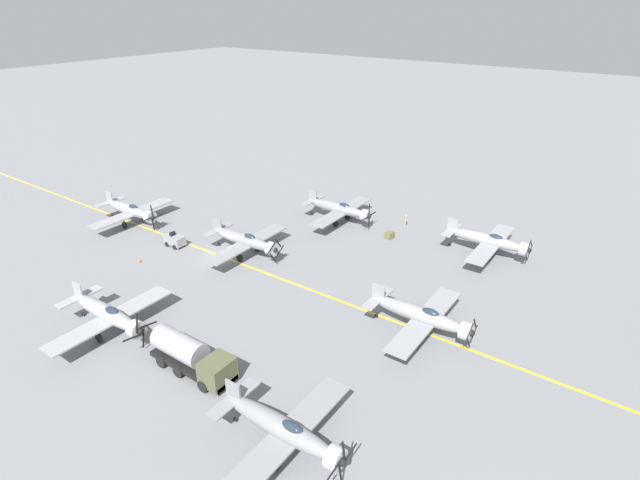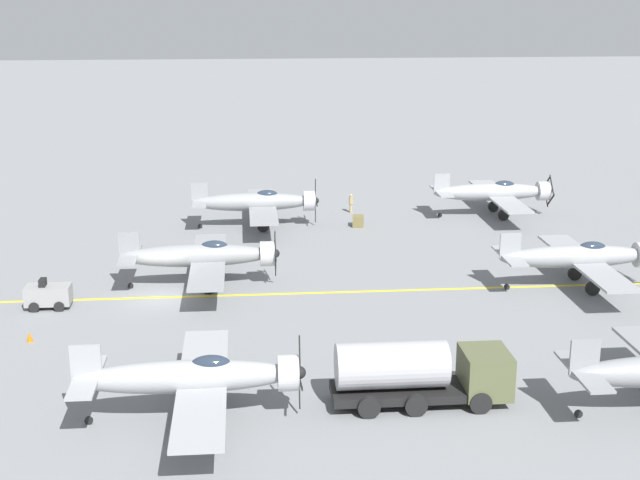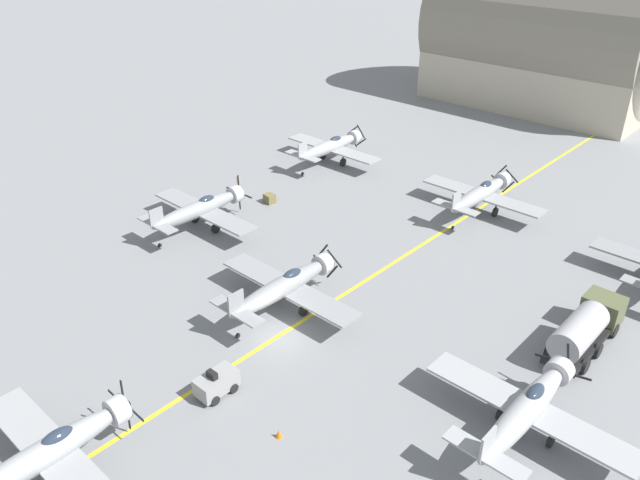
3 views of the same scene
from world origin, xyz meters
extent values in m
plane|color=slate|center=(0.00, 0.00, 0.00)|extent=(400.00, 400.00, 0.00)
cube|color=yellow|center=(0.00, 0.00, 0.00)|extent=(0.30, 160.00, 0.01)
ellipsoid|color=gray|center=(-1.90, 2.07, 2.05)|extent=(1.50, 9.50, 1.42)
cylinder|color=#B7B7BC|center=(-1.90, 6.52, 2.05)|extent=(1.58, 0.90, 1.58)
ellipsoid|color=#232D3D|center=(-1.90, 3.21, 2.61)|extent=(0.80, 1.70, 0.76)
cube|color=gray|center=(-1.90, 2.83, 1.71)|extent=(12.00, 2.10, 0.16)
cube|color=gray|center=(-1.90, -2.02, 2.20)|extent=(4.40, 1.10, 0.12)
cube|color=gray|center=(-1.90, -2.02, 2.85)|extent=(0.14, 1.30, 1.60)
sphere|color=black|center=(-1.90, 7.02, 2.05)|extent=(0.56, 0.56, 0.56)
cube|color=black|center=(-2.61, 7.02, 1.55)|extent=(1.51, 0.06, 1.12)
cube|color=black|center=(-1.39, 7.02, 1.33)|extent=(1.12, 0.06, 1.51)
cube|color=black|center=(-1.18, 7.02, 2.55)|extent=(1.51, 0.06, 1.12)
cube|color=black|center=(-2.40, 7.02, 2.77)|extent=(1.12, 0.06, 1.51)
cylinder|color=black|center=(-3.40, 2.83, 1.08)|extent=(0.14, 0.14, 1.26)
cylinder|color=black|center=(-3.40, 2.83, 0.45)|extent=(0.22, 0.90, 0.90)
cylinder|color=black|center=(-0.40, 2.83, 1.08)|extent=(0.14, 0.14, 1.26)
cylinder|color=black|center=(-0.40, 2.83, 0.45)|extent=(0.22, 0.90, 0.90)
cylinder|color=black|center=(-1.90, -2.08, 0.18)|extent=(0.12, 0.36, 0.36)
ellipsoid|color=#96989B|center=(16.40, 2.38, 2.05)|extent=(1.50, 9.50, 1.42)
cylinder|color=#B7B7BC|center=(16.40, 6.83, 2.05)|extent=(1.58, 0.90, 1.58)
ellipsoid|color=#232D3D|center=(16.40, 3.52, 2.61)|extent=(0.80, 1.70, 0.76)
cube|color=#96989B|center=(16.40, 3.14, 1.71)|extent=(12.00, 2.10, 0.16)
cube|color=#96989B|center=(16.40, -1.71, 2.20)|extent=(4.40, 1.10, 0.12)
cube|color=#96989B|center=(16.40, -1.71, 2.85)|extent=(0.14, 1.30, 1.60)
sphere|color=black|center=(16.40, 7.33, 2.05)|extent=(0.56, 0.56, 0.56)
cube|color=black|center=(16.57, 7.33, 2.91)|extent=(0.48, 0.06, 1.74)
cube|color=black|center=(15.54, 7.33, 2.22)|extent=(1.74, 0.06, 0.48)
cube|color=black|center=(16.23, 7.33, 1.19)|extent=(0.48, 0.06, 1.74)
cube|color=black|center=(17.26, 7.33, 1.88)|extent=(1.74, 0.06, 0.48)
cylinder|color=black|center=(14.90, 3.14, 1.08)|extent=(0.14, 0.14, 1.26)
cylinder|color=black|center=(14.90, 3.14, 0.45)|extent=(0.22, 0.90, 0.90)
cylinder|color=black|center=(17.90, 3.14, 1.08)|extent=(0.14, 0.14, 1.26)
cylinder|color=black|center=(17.90, 3.14, 0.45)|extent=(0.22, 0.90, 0.90)
ellipsoid|color=gray|center=(0.43, 25.52, 2.05)|extent=(1.50, 9.50, 1.42)
cylinder|color=#B7B7BC|center=(0.43, 29.97, 2.05)|extent=(1.58, 0.90, 1.58)
ellipsoid|color=#232D3D|center=(0.43, 26.66, 2.61)|extent=(0.80, 1.70, 0.76)
cube|color=gray|center=(0.43, 26.28, 1.71)|extent=(12.00, 2.10, 0.16)
cube|color=gray|center=(0.43, 21.43, 2.20)|extent=(4.40, 1.10, 0.12)
cube|color=gray|center=(0.43, 21.43, 2.85)|extent=(0.14, 1.30, 1.60)
sphere|color=black|center=(0.43, 30.47, 2.05)|extent=(0.56, 0.56, 0.56)
cube|color=black|center=(-0.28, 30.47, 1.54)|extent=(1.50, 0.06, 1.13)
cube|color=black|center=(0.94, 30.47, 1.34)|extent=(1.13, 0.06, 1.50)
cube|color=black|center=(1.14, 30.47, 2.56)|extent=(1.50, 0.06, 1.13)
cube|color=black|center=(-0.08, 30.47, 2.76)|extent=(1.13, 0.06, 1.50)
cylinder|color=black|center=(-1.07, 26.28, 1.08)|extent=(0.14, 0.14, 1.26)
cylinder|color=black|center=(-1.07, 26.28, 0.45)|extent=(0.22, 0.90, 0.90)
cylinder|color=black|center=(1.93, 26.28, 1.08)|extent=(0.14, 0.14, 1.26)
cylinder|color=black|center=(1.93, 26.28, 0.45)|extent=(0.22, 0.90, 0.90)
cylinder|color=black|center=(0.43, 21.37, 0.18)|extent=(0.12, 0.36, 0.36)
ellipsoid|color=#919496|center=(0.18, -16.71, 2.05)|extent=(1.50, 9.50, 1.42)
cylinder|color=#B7B7BC|center=(0.18, -12.26, 2.05)|extent=(1.58, 0.90, 1.58)
ellipsoid|color=#232D3D|center=(0.18, -15.57, 2.61)|extent=(0.80, 1.70, 0.76)
cube|color=#919496|center=(0.18, -15.95, 1.71)|extent=(12.00, 2.10, 0.16)
sphere|color=black|center=(0.18, -11.76, 2.05)|extent=(0.56, 0.56, 0.56)
cube|color=black|center=(0.24, -11.76, 1.18)|extent=(0.26, 0.06, 1.76)
cube|color=black|center=(1.05, -11.76, 2.11)|extent=(1.76, 0.06, 0.26)
cube|color=black|center=(0.12, -11.76, 2.92)|extent=(0.26, 0.06, 1.76)
cube|color=black|center=(-0.70, -11.76, 1.99)|extent=(1.76, 0.06, 0.26)
cylinder|color=black|center=(-1.32, -15.95, 1.08)|extent=(0.14, 0.14, 1.26)
cylinder|color=black|center=(-1.32, -15.95, 0.45)|extent=(0.22, 0.90, 0.90)
cylinder|color=black|center=(1.68, -15.95, 1.08)|extent=(0.14, 0.14, 1.26)
ellipsoid|color=gray|center=(-16.32, 5.83, 2.05)|extent=(1.50, 9.50, 1.42)
cylinder|color=#B7B7BC|center=(-16.32, 10.28, 2.05)|extent=(1.58, 0.90, 1.58)
ellipsoid|color=#232D3D|center=(-16.32, 6.97, 2.61)|extent=(0.80, 1.70, 0.76)
cube|color=gray|center=(-16.32, 6.59, 1.71)|extent=(12.00, 2.10, 0.16)
cube|color=gray|center=(-16.32, 1.74, 2.20)|extent=(4.40, 1.10, 0.12)
cube|color=gray|center=(-16.32, 1.74, 2.85)|extent=(0.14, 1.30, 1.60)
sphere|color=black|center=(-16.32, 10.78, 2.05)|extent=(0.56, 0.56, 0.56)
cube|color=black|center=(-15.45, 10.78, 2.04)|extent=(1.75, 0.06, 0.17)
cube|color=black|center=(-16.31, 10.78, 2.92)|extent=(0.17, 0.06, 1.75)
cube|color=black|center=(-17.20, 10.78, 2.06)|extent=(1.75, 0.06, 0.17)
cube|color=black|center=(-16.34, 10.78, 1.18)|extent=(0.17, 0.06, 1.75)
cylinder|color=black|center=(-17.82, 6.59, 1.08)|extent=(0.14, 0.14, 1.26)
cylinder|color=black|center=(-17.82, 6.59, 0.45)|extent=(0.22, 0.90, 0.90)
cylinder|color=black|center=(-14.82, 6.59, 1.08)|extent=(0.14, 0.14, 1.26)
cylinder|color=black|center=(-14.82, 6.59, 0.45)|extent=(0.22, 0.90, 0.90)
cylinder|color=black|center=(-16.32, 1.68, 0.18)|extent=(0.12, 0.36, 0.36)
ellipsoid|color=#929597|center=(-18.18, 25.39, 2.05)|extent=(1.50, 9.50, 1.42)
cylinder|color=#B7B7BC|center=(-18.18, 29.84, 2.05)|extent=(1.58, 0.90, 1.58)
ellipsoid|color=#232D3D|center=(-18.18, 26.53, 2.61)|extent=(0.80, 1.70, 0.76)
cube|color=#929597|center=(-18.18, 26.15, 1.71)|extent=(12.00, 2.10, 0.16)
cube|color=#929597|center=(-18.18, 21.30, 2.20)|extent=(4.40, 1.10, 0.12)
cube|color=#929597|center=(-18.18, 21.30, 2.85)|extent=(0.14, 1.30, 1.60)
sphere|color=black|center=(-18.18, 30.34, 2.05)|extent=(0.56, 0.56, 0.56)
cube|color=black|center=(-18.75, 30.34, 1.38)|extent=(1.23, 0.06, 1.43)
cube|color=black|center=(-17.52, 30.34, 1.49)|extent=(1.43, 0.06, 1.23)
cube|color=black|center=(-17.62, 30.34, 2.72)|extent=(1.23, 0.06, 1.43)
cube|color=black|center=(-18.85, 30.34, 2.61)|extent=(1.43, 0.06, 1.23)
cylinder|color=black|center=(-19.68, 26.15, 1.08)|extent=(0.14, 0.14, 1.26)
cylinder|color=black|center=(-19.68, 26.15, 0.45)|extent=(0.22, 0.90, 0.90)
cylinder|color=black|center=(-16.68, 26.15, 1.08)|extent=(0.14, 0.14, 1.26)
cylinder|color=black|center=(-16.68, 26.15, 0.45)|extent=(0.22, 0.90, 0.90)
cylinder|color=black|center=(-18.18, 21.24, 0.18)|extent=(0.12, 0.36, 0.36)
cube|color=black|center=(15.67, 12.80, 0.62)|extent=(2.25, 8.00, 0.40)
cube|color=#515638|center=(15.67, 15.76, 1.42)|extent=(2.50, 2.08, 2.00)
cylinder|color=#9E9EA3|center=(15.67, 11.48, 1.93)|extent=(2.10, 4.96, 2.10)
cylinder|color=black|center=(14.49, 15.28, 0.50)|extent=(0.30, 1.00, 1.00)
cylinder|color=black|center=(16.86, 15.28, 0.50)|extent=(0.30, 1.00, 1.00)
cylinder|color=black|center=(14.49, 12.40, 0.50)|extent=(0.30, 1.00, 1.00)
cylinder|color=black|center=(16.86, 12.40, 0.50)|extent=(0.30, 1.00, 1.00)
cylinder|color=black|center=(14.49, 10.32, 0.50)|extent=(0.30, 1.00, 1.00)
cylinder|color=black|center=(16.86, 10.32, 0.50)|extent=(0.30, 1.00, 1.00)
cube|color=gray|center=(1.26, -6.44, 0.80)|extent=(1.40, 2.60, 1.10)
cube|color=black|center=(1.26, -6.70, 1.57)|extent=(0.70, 0.36, 0.44)
cylinder|color=black|center=(0.57, -5.73, 0.30)|extent=(0.20, 0.60, 0.60)
cylinder|color=black|center=(1.95, -5.73, 0.30)|extent=(0.20, 0.60, 0.60)
cylinder|color=black|center=(0.57, -7.16, 0.30)|extent=(0.20, 0.60, 0.60)
cylinder|color=black|center=(1.95, -7.16, 0.30)|extent=(0.20, 0.60, 0.60)
cylinder|color=tan|center=(-20.37, 14.11, 0.38)|extent=(0.24, 0.24, 0.77)
cylinder|color=tan|center=(-20.37, 14.11, 1.09)|extent=(0.35, 0.35, 0.64)
sphere|color=tan|center=(-20.37, 14.11, 1.52)|extent=(0.21, 0.21, 0.21)
cube|color=brown|center=(-15.83, 14.13, 0.44)|extent=(1.16, 1.01, 0.88)
cone|color=orange|center=(6.53, -6.41, 0.28)|extent=(0.36, 0.36, 0.55)
cube|color=#B2A893|center=(-11.74, 64.06, 4.87)|extent=(30.01, 18.12, 9.74)
cylinder|color=gray|center=(-11.74, 64.06, 10.54)|extent=(30.01, 19.93, 19.93)
camera|label=1|loc=(35.93, 39.76, 27.54)|focal=28.00mm
camera|label=2|loc=(51.88, 5.06, 17.95)|focal=50.00mm
camera|label=3|loc=(25.05, -23.29, 26.28)|focal=35.00mm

